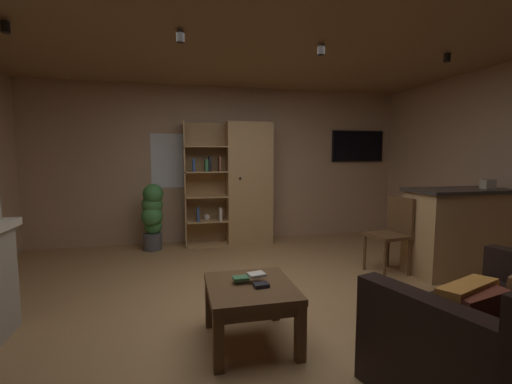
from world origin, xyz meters
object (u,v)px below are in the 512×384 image
leather_couch (509,338)px  table_book_0 (261,285)px  bookshelf_cabinet (243,184)px  dining_chair (393,229)px  potted_floor_plant (152,214)px  tissue_box (488,184)px  coffee_table (251,296)px  table_book_2 (256,274)px  table_book_1 (241,278)px  wall_mounted_tv (358,146)px  kitchen_bar_counter (467,231)px

leather_couch → table_book_0: bearing=150.9°
table_book_0 → bookshelf_cabinet: bearing=81.7°
dining_chair → potted_floor_plant: size_ratio=0.91×
leather_couch → potted_floor_plant: size_ratio=1.78×
potted_floor_plant → bookshelf_cabinet: bearing=5.8°
tissue_box → coffee_table: size_ratio=0.17×
bookshelf_cabinet → potted_floor_plant: size_ratio=1.94×
table_book_2 → tissue_box: bearing=15.4°
potted_floor_plant → leather_couch: bearing=-57.5°
table_book_2 → dining_chair: dining_chair is taller
coffee_table → bookshelf_cabinet: bearing=80.3°
leather_couch → potted_floor_plant: 4.39m
table_book_2 → table_book_0: bearing=-84.4°
table_book_2 → table_book_1: bearing=178.8°
leather_couch → tissue_box: bearing=46.9°
coffee_table → wall_mounted_tv: (2.66, 3.22, 1.23)m
coffee_table → table_book_1: bearing=140.7°
bookshelf_cabinet → potted_floor_plant: bookshelf_cabinet is taller
bookshelf_cabinet → tissue_box: bookshelf_cabinet is taller
table_book_0 → potted_floor_plant: 3.08m
table_book_1 → dining_chair: 2.37m
coffee_table → potted_floor_plant: bearing=107.5°
wall_mounted_tv → dining_chair: bearing=-107.5°
coffee_table → table_book_0: table_book_0 is taller
kitchen_bar_counter → table_book_0: 2.99m
leather_couch → potted_floor_plant: potted_floor_plant is taller
table_book_1 → wall_mounted_tv: 4.32m
tissue_box → leather_couch: bearing=-133.1°
kitchen_bar_counter → wall_mounted_tv: 2.51m
bookshelf_cabinet → tissue_box: bearing=-40.0°
tissue_box → wall_mounted_tv: (-0.39, 2.34, 0.51)m
bookshelf_cabinet → wall_mounted_tv: size_ratio=1.99×
tissue_box → table_book_1: (-3.12, -0.83, -0.60)m
kitchen_bar_counter → table_book_0: size_ratio=13.16×
tissue_box → table_book_0: 3.19m
bookshelf_cabinet → potted_floor_plant: (-1.41, -0.14, -0.42)m
coffee_table → leather_couch: bearing=-29.7°
potted_floor_plant → table_book_2: bearing=-71.2°
tissue_box → table_book_1: 3.28m
bookshelf_cabinet → table_book_0: size_ratio=17.67×
kitchen_bar_counter → bookshelf_cabinet: bearing=139.2°
bookshelf_cabinet → kitchen_bar_counter: 3.16m
coffee_table → wall_mounted_tv: 4.35m
bookshelf_cabinet → tissue_box: size_ratio=16.26×
tissue_box → coffee_table: bearing=-163.9°
bookshelf_cabinet → tissue_box: (2.54, -2.13, 0.12)m
table_book_2 → potted_floor_plant: (-0.96, 2.81, 0.04)m
kitchen_bar_counter → potted_floor_plant: (-3.78, 1.90, 0.03)m
leather_couch → table_book_1: 1.77m
coffee_table → wall_mounted_tv: bearing=50.4°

